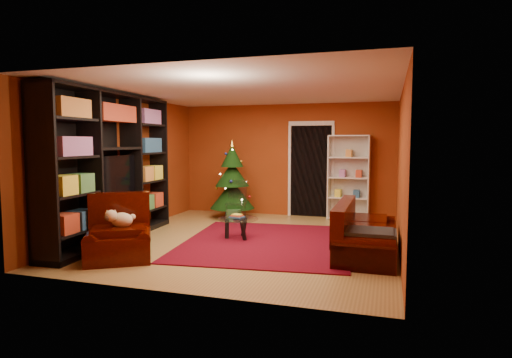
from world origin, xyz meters
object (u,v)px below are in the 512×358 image
(rug, at_px, (266,242))
(gift_box_green, at_px, (234,215))
(gift_box_red, at_px, (231,209))
(coffee_table, at_px, (238,228))
(acrylic_chair, at_px, (236,203))
(white_bookshelf, at_px, (348,178))
(dog, at_px, (122,220))
(christmas_tree, at_px, (232,180))
(media_unit, at_px, (111,168))
(gift_box_teal, at_px, (232,213))
(sofa, at_px, (367,229))
(armchair, at_px, (119,233))

(rug, distance_m, gift_box_green, 2.07)
(gift_box_red, bearing_deg, coffee_table, -66.76)
(gift_box_red, xyz_separation_m, acrylic_chair, (0.46, -0.93, 0.29))
(gift_box_green, relative_size, white_bookshelf, 0.14)
(acrylic_chair, bearing_deg, gift_box_green, 160.67)
(rug, bearing_deg, dog, -138.24)
(dog, xyz_separation_m, acrylic_chair, (0.61, 3.25, -0.17))
(gift_box_green, relative_size, gift_box_red, 1.20)
(christmas_tree, distance_m, dog, 3.72)
(media_unit, distance_m, acrylic_chair, 2.86)
(acrylic_chair, bearing_deg, dog, -110.00)
(christmas_tree, height_order, gift_box_red, christmas_tree)
(gift_box_teal, bearing_deg, coffee_table, -66.40)
(rug, bearing_deg, gift_box_red, 121.94)
(gift_box_green, height_order, coffee_table, coffee_table)
(christmas_tree, xyz_separation_m, gift_box_green, (0.20, -0.44, -0.74))
(media_unit, bearing_deg, gift_box_red, 70.27)
(rug, bearing_deg, sofa, -11.00)
(gift_box_red, height_order, armchair, armchair)
(gift_box_green, relative_size, armchair, 0.27)
(rug, bearing_deg, gift_box_green, 125.85)
(gift_box_green, height_order, gift_box_red, gift_box_green)
(rug, bearing_deg, white_bookshelf, 66.84)
(white_bookshelf, relative_size, acrylic_chair, 2.38)
(gift_box_teal, relative_size, white_bookshelf, 0.15)
(white_bookshelf, distance_m, armchair, 5.23)
(gift_box_red, relative_size, white_bookshelf, 0.11)
(gift_box_teal, bearing_deg, sofa, -36.61)
(dog, distance_m, acrylic_chair, 3.31)
(gift_box_teal, bearing_deg, acrylic_chair, -54.08)
(white_bookshelf, xyz_separation_m, coffee_table, (-1.69, -2.54, -0.75))
(rug, xyz_separation_m, dog, (-1.77, -1.58, 0.57))
(christmas_tree, height_order, white_bookshelf, white_bookshelf)
(rug, height_order, gift_box_red, gift_box_red)
(armchair, bearing_deg, gift_box_red, 56.54)
(coffee_table, bearing_deg, gift_box_teal, 113.60)
(gift_box_teal, distance_m, sofa, 3.78)
(sofa, bearing_deg, gift_box_red, 48.67)
(rug, xyz_separation_m, acrylic_chair, (-1.16, 1.67, 0.40))
(media_unit, height_order, sofa, media_unit)
(media_unit, height_order, coffee_table, media_unit)
(rug, relative_size, media_unit, 0.96)
(gift_box_teal, distance_m, coffee_table, 1.97)
(christmas_tree, height_order, armchair, christmas_tree)
(gift_box_teal, height_order, dog, dog)
(rug, relative_size, gift_box_green, 12.11)
(media_unit, bearing_deg, white_bookshelf, 38.57)
(media_unit, height_order, armchair, media_unit)
(rug, xyz_separation_m, christmas_tree, (-1.41, 2.11, 0.86))
(media_unit, xyz_separation_m, gift_box_red, (0.99, 3.24, -1.17))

